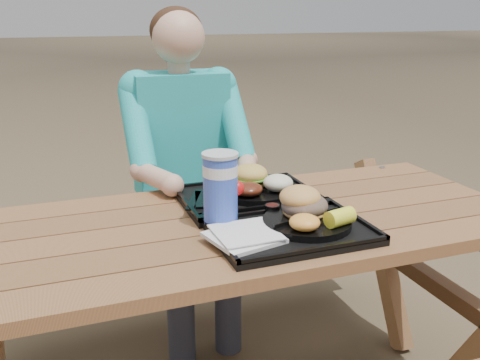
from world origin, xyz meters
name	(u,v)px	position (x,y,z in m)	size (l,w,h in m)	color
picnic_table	(240,325)	(0.00, 0.00, 0.38)	(1.80, 1.49, 0.75)	#999999
tray_near	(289,230)	(0.10, -0.15, 0.76)	(0.45, 0.35, 0.02)	black
tray_far	(249,199)	(0.09, 0.15, 0.76)	(0.45, 0.35, 0.02)	black
plate_near	(307,222)	(0.15, -0.16, 0.78)	(0.26, 0.26, 0.02)	black
plate_far	(256,191)	(0.12, 0.16, 0.78)	(0.26, 0.26, 0.02)	black
napkin_stack	(244,236)	(-0.06, -0.19, 0.78)	(0.18, 0.18, 0.02)	silver
soda_cup	(220,190)	(-0.08, -0.05, 0.87)	(0.10, 0.10, 0.20)	#183AB9
condiment_bbq	(272,209)	(0.10, -0.03, 0.78)	(0.05, 0.05, 0.03)	black
condiment_mustard	(288,206)	(0.15, -0.03, 0.79)	(0.05, 0.05, 0.03)	gold
sandwich	(305,193)	(0.16, -0.12, 0.86)	(0.13, 0.13, 0.14)	#DA974C
mac_cheese	(305,222)	(0.11, -0.22, 0.81)	(0.09, 0.09, 0.04)	#F9AB41
corn_cob	(340,217)	(0.22, -0.23, 0.81)	(0.08, 0.08, 0.05)	#F6F834
cutlery_far	(200,199)	(-0.08, 0.17, 0.77)	(0.03, 0.18, 0.01)	black
burger	(250,169)	(0.11, 0.21, 0.85)	(0.12, 0.12, 0.11)	gold
baked_beans	(248,189)	(0.07, 0.10, 0.81)	(0.10, 0.10, 0.04)	#542010
potato_salad	(278,183)	(0.18, 0.11, 0.82)	(0.10, 0.10, 0.06)	silver
diner	(183,187)	(-0.01, 0.70, 0.64)	(0.48, 0.84, 1.28)	#1994B3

